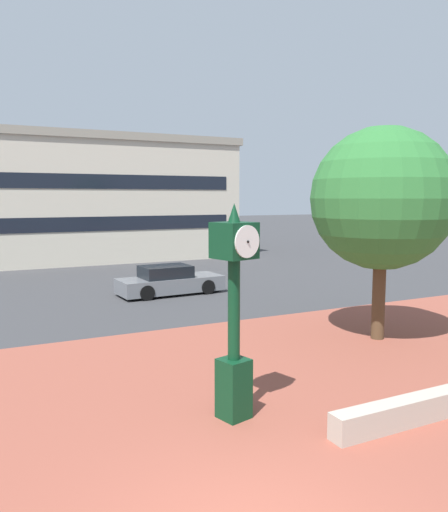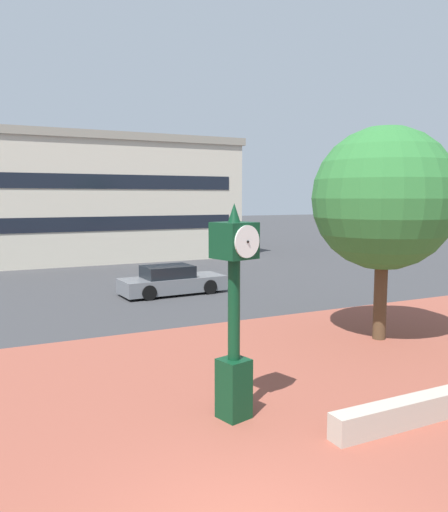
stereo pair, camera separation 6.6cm
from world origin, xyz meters
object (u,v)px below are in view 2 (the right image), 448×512
at_px(car_street_mid, 171,281).
at_px(civic_building, 72,198).
at_px(street_clock, 234,311).
at_px(plaza_tree, 386,202).

distance_m(car_street_mid, civic_building, 18.44).
bearing_deg(street_clock, civic_building, 71.30).
xyz_separation_m(plaza_tree, car_street_mid, (-3.42, 9.35, -3.55)).
bearing_deg(street_clock, plaza_tree, 10.22).
height_order(street_clock, civic_building, civic_building).
xyz_separation_m(street_clock, plaza_tree, (6.69, 3.13, 2.02)).
distance_m(plaza_tree, car_street_mid, 10.57).
height_order(street_clock, car_street_mid, street_clock).
bearing_deg(civic_building, car_street_mid, -86.18).
xyz_separation_m(car_street_mid, civic_building, (-1.21, 18.04, 3.62)).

